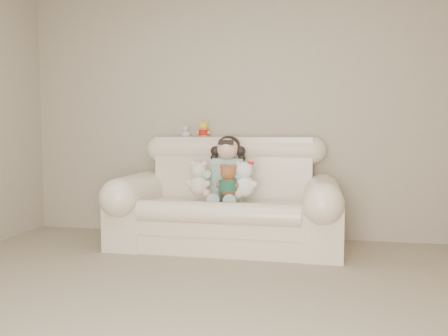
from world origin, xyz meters
The scene contains 8 objects.
wall_back centered at (0.00, 2.50, 1.30)m, with size 4.50×4.50×0.00m, color tan.
sofa centered at (-0.03, 2.00, 0.52)m, with size 2.10×0.95×1.03m, color #FFEACD, non-canonical shape.
seated_child centered at (-0.03, 2.08, 0.74)m, with size 0.38×0.47×0.63m, color #2A6E56, non-canonical shape.
brown_teddy centered at (0.02, 1.84, 0.67)m, with size 0.22×0.17×0.35m, color brown, non-canonical shape.
white_cat centered at (0.16, 1.88, 0.69)m, with size 0.24×0.19×0.38m, color white, non-canonical shape.
cream_teddy centered at (-0.26, 1.88, 0.68)m, with size 0.24×0.18×0.37m, color beige, non-canonical shape.
yellow_mini_bear centered at (-0.33, 2.38, 1.12)m, with size 0.14×0.10×0.21m, color yellow, non-canonical shape.
grey_mini_plush centered at (-0.52, 2.37, 1.09)m, with size 0.11×0.08×0.16m, color silver, non-canonical shape.
Camera 1 is at (0.80, -2.20, 1.08)m, focal length 37.07 mm.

